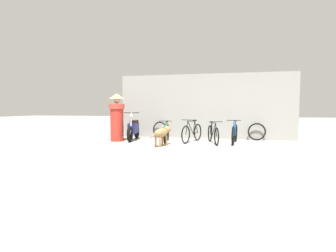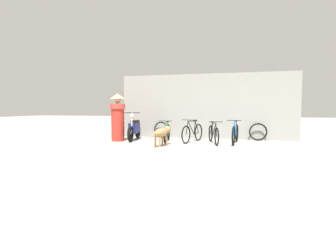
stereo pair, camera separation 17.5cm
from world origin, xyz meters
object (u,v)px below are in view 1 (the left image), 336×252
object	(u,v)px
bicycle_2	(213,134)
spare_tire_right	(160,130)
bicycle_0	(166,133)
person_in_robes	(117,116)
motorcycle	(133,129)
stray_dog	(162,133)
bicycle_1	(192,133)
spare_tire_left	(257,132)
bicycle_3	(235,134)

from	to	relation	value
bicycle_2	spare_tire_right	bearing A→B (deg)	-134.18
bicycle_0	person_in_robes	size ratio (longest dim) A/B	0.94
motorcycle	stray_dog	bearing A→B (deg)	40.57
motorcycle	spare_tire_right	size ratio (longest dim) A/B	2.68
bicycle_1	bicycle_2	world-z (taller)	bicycle_1
bicycle_2	motorcycle	size ratio (longest dim) A/B	0.90
motorcycle	spare_tire_right	xyz separation A→B (m)	(0.81, 0.96, -0.08)
motorcycle	person_in_robes	size ratio (longest dim) A/B	1.02
bicycle_1	bicycle_2	xyz separation A→B (m)	(0.77, -0.20, -0.02)
motorcycle	bicycle_0	bearing A→B (deg)	73.13
spare_tire_left	spare_tire_right	distance (m)	3.83
bicycle_3	spare_tire_left	size ratio (longest dim) A/B	2.52
bicycle_3	spare_tire_left	bearing A→B (deg)	147.66
bicycle_1	person_in_robes	xyz separation A→B (m)	(-2.79, -0.33, 0.59)
spare_tire_left	motorcycle	bearing A→B (deg)	-168.32
bicycle_2	spare_tire_left	distance (m)	2.00
bicycle_2	person_in_robes	distance (m)	3.61
bicycle_3	stray_dog	distance (m)	2.61
bicycle_2	bicycle_3	bearing A→B (deg)	87.51
bicycle_1	motorcycle	distance (m)	2.29
bicycle_2	stray_dog	bearing A→B (deg)	-72.08
bicycle_1	person_in_robes	distance (m)	2.87
bicycle_1	bicycle_2	bearing A→B (deg)	92.98
person_in_robes	spare_tire_right	size ratio (longest dim) A/B	2.64
bicycle_0	motorcycle	xyz separation A→B (m)	(-1.36, 0.21, 0.09)
spare_tire_right	bicycle_1	bearing A→B (deg)	-34.82
spare_tire_right	bicycle_3	bearing A→B (deg)	-19.39
bicycle_0	spare_tire_left	bearing A→B (deg)	101.70
bicycle_1	stray_dog	distance (m)	1.48
bicycle_3	person_in_robes	distance (m)	4.35
bicycle_0	bicycle_1	distance (m)	0.94
stray_dog	spare_tire_right	distance (m)	2.36
bicycle_2	spare_tire_left	world-z (taller)	bicycle_2
bicycle_2	person_in_robes	bearing A→B (deg)	-103.38
motorcycle	spare_tire_right	distance (m)	1.26
spare_tire_left	spare_tire_right	bearing A→B (deg)	-179.99
bicycle_1	spare_tire_right	distance (m)	1.80
bicycle_0	stray_dog	distance (m)	1.11
person_in_robes	spare_tire_right	xyz separation A→B (m)	(1.32, 1.36, -0.60)
spare_tire_right	motorcycle	bearing A→B (deg)	-130.25
bicycle_3	spare_tire_right	bearing A→B (deg)	-102.94
stray_dog	bicycle_3	bearing A→B (deg)	-48.78
bicycle_3	spare_tire_right	size ratio (longest dim) A/B	2.51
bicycle_2	motorcycle	xyz separation A→B (m)	(-3.06, 0.26, 0.09)
bicycle_0	motorcycle	distance (m)	1.38
bicycle_1	stray_dog	bearing A→B (deg)	-15.77
bicycle_1	bicycle_3	world-z (taller)	bicycle_3
bicycle_2	spare_tire_right	distance (m)	2.56
bicycle_1	spare_tire_right	size ratio (longest dim) A/B	2.37
person_in_robes	bicycle_2	bearing A→B (deg)	-136.89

